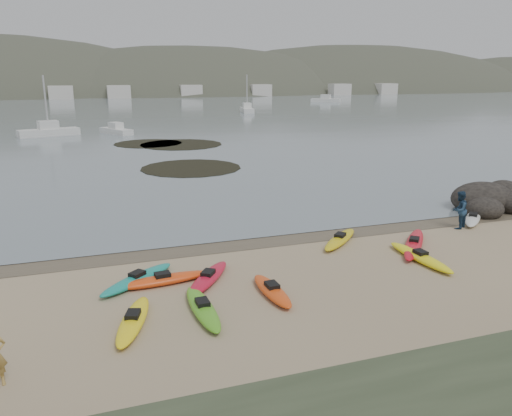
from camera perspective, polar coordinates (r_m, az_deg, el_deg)
name	(u,v)px	position (r m, az deg, el deg)	size (l,w,h in m)	color
ground	(256,239)	(23.59, 0.00, -3.52)	(600.00, 600.00, 0.00)	tan
wet_sand	(258,240)	(23.32, 0.24, -3.73)	(60.00, 60.00, 0.00)	brown
water	(95,87)	(321.34, -17.93, 13.05)	(1200.00, 1200.00, 0.00)	slate
kayaks	(273,271)	(19.43, 1.97, -7.18)	(24.90, 8.88, 0.34)	#E84B14
person_east	(459,210)	(26.88, 22.23, -0.20)	(0.93, 0.73, 1.92)	navy
rock_cluster	(493,204)	(31.80, 25.47, 0.37)	(5.39, 3.98, 1.88)	black
kelp_mats	(174,151)	(51.23, -9.37, 6.48)	(11.50, 23.99, 0.04)	black
moored_boats	(133,111)	(100.80, -13.86, 10.69)	(101.45, 64.54, 1.25)	silver
far_hills	(199,129)	(221.37, -6.57, 8.92)	(550.00, 135.00, 80.00)	#384235
far_town	(127,92)	(166.78, -14.56, 12.73)	(199.00, 5.00, 4.00)	beige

